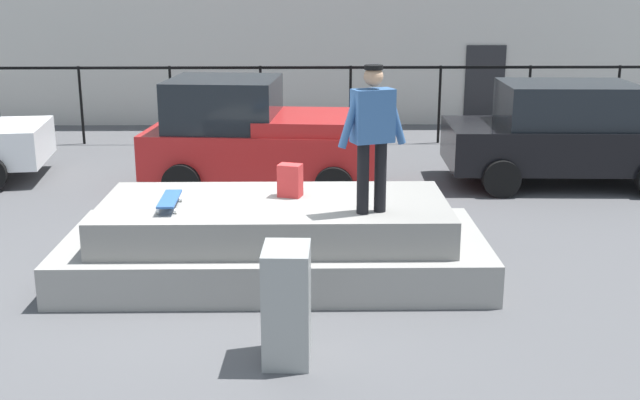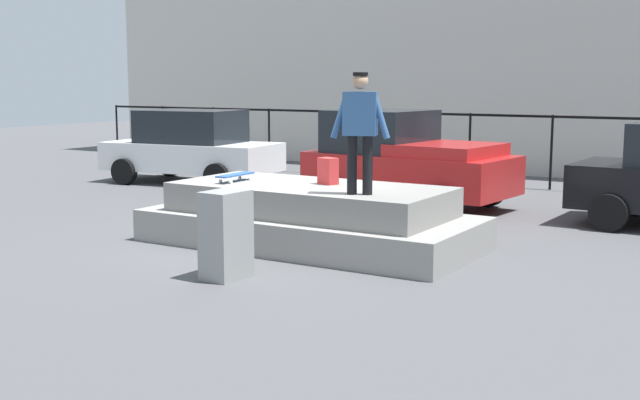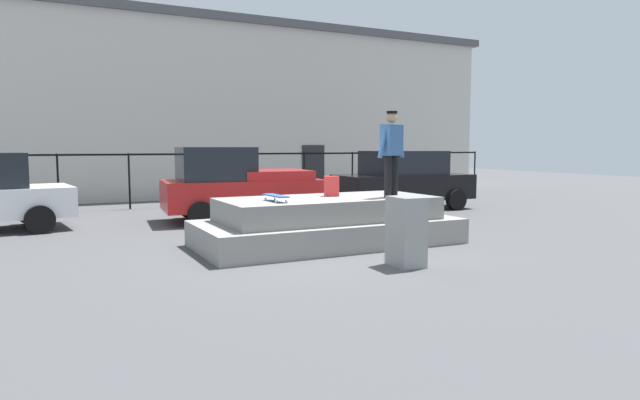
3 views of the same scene
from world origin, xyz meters
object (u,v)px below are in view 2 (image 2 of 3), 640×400
at_px(skateboard, 235,175).
at_px(backpack, 328,171).
at_px(car_white_sedan_near, 191,146).
at_px(car_red_pickup_mid, 404,159).
at_px(skateboarder, 360,124).
at_px(utility_box, 226,235).

distance_m(skateboard, backpack, 1.50).
bearing_deg(car_white_sedan_near, skateboard, -44.02).
xyz_separation_m(skateboard, car_white_sedan_near, (-5.34, 5.16, -0.13)).
bearing_deg(car_white_sedan_near, car_red_pickup_mid, -5.78).
distance_m(skateboarder, car_white_sedan_near, 9.46).
xyz_separation_m(car_white_sedan_near, car_red_pickup_mid, (6.11, -0.62, 0.04)).
bearing_deg(car_red_pickup_mid, backpack, -80.91).
xyz_separation_m(skateboarder, utility_box, (-0.94, -1.84, -1.36)).
bearing_deg(car_white_sedan_near, utility_box, -46.87).
height_order(car_white_sedan_near, utility_box, car_white_sedan_near).
relative_size(skateboarder, backpack, 4.14).
bearing_deg(skateboard, utility_box, -55.30).
xyz_separation_m(backpack, car_white_sedan_near, (-6.76, 4.67, -0.24)).
distance_m(skateboard, utility_box, 2.56).
height_order(backpack, car_white_sedan_near, car_white_sedan_near).
bearing_deg(backpack, skateboard, -143.53).
distance_m(backpack, car_red_pickup_mid, 4.11).
distance_m(car_white_sedan_near, car_red_pickup_mid, 6.14).
height_order(car_red_pickup_mid, utility_box, car_red_pickup_mid).
xyz_separation_m(skateboarder, skateboard, (-2.37, 0.23, -0.88)).
bearing_deg(skateboarder, car_white_sedan_near, 145.04).
relative_size(backpack, car_white_sedan_near, 0.09).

